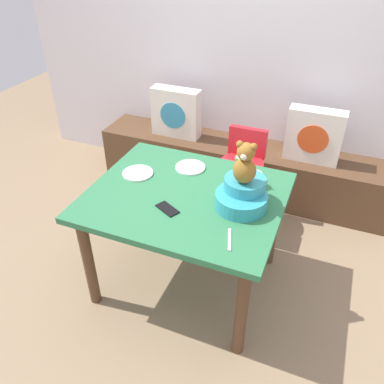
% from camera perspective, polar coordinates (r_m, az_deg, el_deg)
% --- Properties ---
extents(ground_plane, '(8.00, 8.00, 0.00)m').
position_cam_1_polar(ground_plane, '(2.85, -0.77, -12.54)').
color(ground_plane, '#8C7256').
extents(back_wall, '(4.40, 0.10, 2.60)m').
position_cam_1_polar(back_wall, '(3.47, 9.44, 21.07)').
color(back_wall, silver).
rests_on(back_wall, ground_plane).
extents(window_bench, '(2.60, 0.44, 0.46)m').
position_cam_1_polar(window_bench, '(3.63, 6.80, 3.55)').
color(window_bench, brown).
rests_on(window_bench, ground_plane).
extents(pillow_floral_left, '(0.44, 0.15, 0.44)m').
position_cam_1_polar(pillow_floral_left, '(3.59, -2.34, 11.48)').
color(pillow_floral_left, white).
rests_on(pillow_floral_left, window_bench).
extents(pillow_floral_right, '(0.44, 0.15, 0.44)m').
position_cam_1_polar(pillow_floral_right, '(3.32, 17.37, 7.85)').
color(pillow_floral_right, white).
rests_on(pillow_floral_right, window_bench).
extents(dining_table, '(1.17, 0.98, 0.74)m').
position_cam_1_polar(dining_table, '(2.42, -0.89, -2.33)').
color(dining_table, '#2D7247').
rests_on(dining_table, ground_plane).
extents(highchair, '(0.34, 0.45, 0.79)m').
position_cam_1_polar(highchair, '(3.09, 7.27, 3.78)').
color(highchair, red).
rests_on(highchair, ground_plane).
extents(infant_seat_teal, '(0.30, 0.33, 0.16)m').
position_cam_1_polar(infant_seat_teal, '(2.25, 7.34, -0.45)').
color(infant_seat_teal, teal).
rests_on(infant_seat_teal, dining_table).
extents(teddy_bear, '(0.13, 0.12, 0.25)m').
position_cam_1_polar(teddy_bear, '(2.14, 7.74, 4.07)').
color(teddy_bear, olive).
rests_on(teddy_bear, infant_seat_teal).
extents(ketchup_bottle, '(0.07, 0.07, 0.18)m').
position_cam_1_polar(ketchup_bottle, '(2.49, 7.01, 3.80)').
color(ketchup_bottle, '#4C8C33').
rests_on(ketchup_bottle, dining_table).
extents(coffee_mug, '(0.12, 0.08, 0.09)m').
position_cam_1_polar(coffee_mug, '(2.44, 9.28, 1.81)').
color(coffee_mug, silver).
rests_on(coffee_mug, dining_table).
extents(dinner_plate_near, '(0.20, 0.20, 0.01)m').
position_cam_1_polar(dinner_plate_near, '(2.61, -0.25, 3.62)').
color(dinner_plate_near, white).
rests_on(dinner_plate_near, dining_table).
extents(dinner_plate_far, '(0.20, 0.20, 0.01)m').
position_cam_1_polar(dinner_plate_far, '(2.57, -7.91, 2.74)').
color(dinner_plate_far, white).
rests_on(dinner_plate_far, dining_table).
extents(cell_phone, '(0.16, 0.13, 0.01)m').
position_cam_1_polar(cell_phone, '(2.24, -3.61, -2.48)').
color(cell_phone, black).
rests_on(cell_phone, dining_table).
extents(table_fork, '(0.07, 0.17, 0.01)m').
position_cam_1_polar(table_fork, '(2.04, 5.51, -6.90)').
color(table_fork, silver).
rests_on(table_fork, dining_table).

